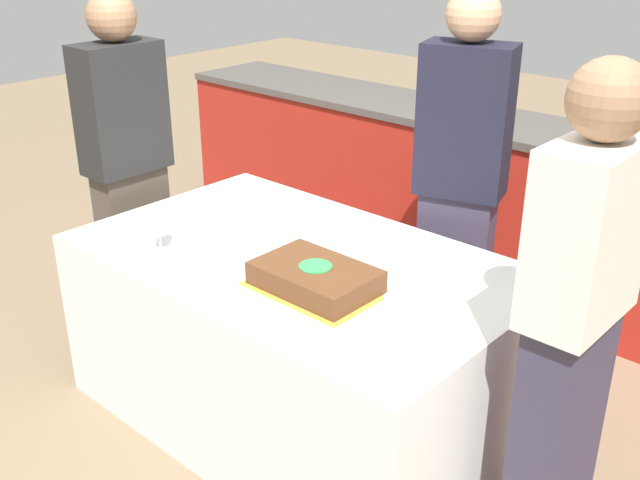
{
  "coord_description": "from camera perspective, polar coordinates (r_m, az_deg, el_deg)",
  "views": [
    {
      "loc": [
        1.78,
        -1.83,
        1.93
      ],
      "look_at": [
        0.11,
        0.0,
        0.83
      ],
      "focal_mm": 42.0,
      "sensor_mm": 36.0,
      "label": 1
    }
  ],
  "objects": [
    {
      "name": "side_plate_right_edge",
      "position": [
        2.52,
        6.86,
        -4.59
      ],
      "size": [
        0.18,
        0.18,
        0.0
      ],
      "color": "white",
      "rests_on": "dining_table"
    },
    {
      "name": "side_plate_near_cake",
      "position": [
        2.77,
        4.47,
        -1.73
      ],
      "size": [
        0.18,
        0.18,
        0.0
      ],
      "color": "white",
      "rests_on": "dining_table"
    },
    {
      "name": "wine_glass",
      "position": [
        2.89,
        -12.21,
        1.38
      ],
      "size": [
        0.06,
        0.06,
        0.18
      ],
      "color": "white",
      "rests_on": "dining_table"
    },
    {
      "name": "plate_stack",
      "position": [
        2.96,
        -7.38,
        0.21
      ],
      "size": [
        0.21,
        0.21,
        0.04
      ],
      "color": "white",
      "rests_on": "dining_table"
    },
    {
      "name": "back_counter",
      "position": [
        4.13,
        13.87,
        2.47
      ],
      "size": [
        4.4,
        0.58,
        0.92
      ],
      "color": "#A82319",
      "rests_on": "ground_plane"
    },
    {
      "name": "person_seated_right",
      "position": [
        2.24,
        18.69,
        -6.54
      ],
      "size": [
        0.21,
        0.38,
        1.6
      ],
      "rotation": [
        0.0,
        0.0,
        -1.57
      ],
      "color": "#383347",
      "rests_on": "ground_plane"
    },
    {
      "name": "ground_plane",
      "position": [
        3.2,
        -1.56,
        -13.09
      ],
      "size": [
        14.0,
        14.0,
        0.0
      ],
      "primitive_type": "plane",
      "color": "#7A664C"
    },
    {
      "name": "person_seated_left",
      "position": [
        3.56,
        -14.44,
        5.5
      ],
      "size": [
        0.22,
        0.38,
        1.61
      ],
      "rotation": [
        0.0,
        0.0,
        1.57
      ],
      "color": "#4C4238",
      "rests_on": "ground_plane"
    },
    {
      "name": "utensil_pile",
      "position": [
        2.66,
        -9.71,
        -3.0
      ],
      "size": [
        0.16,
        0.09,
        0.02
      ],
      "color": "white",
      "rests_on": "dining_table"
    },
    {
      "name": "dining_table",
      "position": [
        2.99,
        -1.64,
        -7.53
      ],
      "size": [
        1.72,
        1.05,
        0.73
      ],
      "color": "silver",
      "rests_on": "ground_plane"
    },
    {
      "name": "person_cutting_cake",
      "position": [
        3.18,
        10.61,
        4.21
      ],
      "size": [
        0.4,
        0.3,
        1.66
      ],
      "rotation": [
        0.0,
        0.0,
        -2.84
      ],
      "color": "#383347",
      "rests_on": "ground_plane"
    },
    {
      "name": "cake",
      "position": [
        2.56,
        -0.35,
        -2.89
      ],
      "size": [
        0.45,
        0.32,
        0.09
      ],
      "color": "gold",
      "rests_on": "dining_table"
    }
  ]
}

